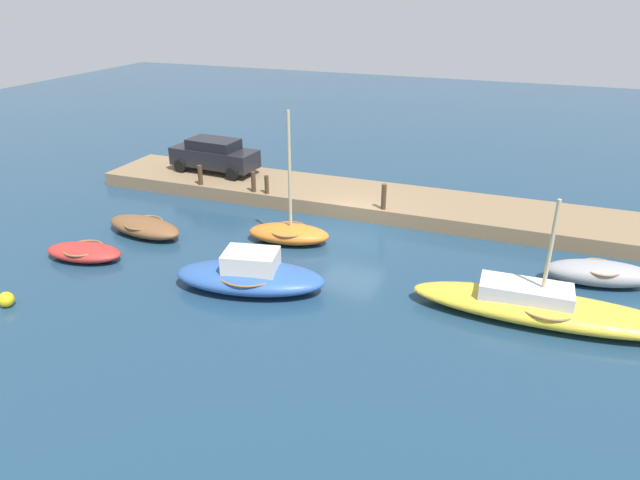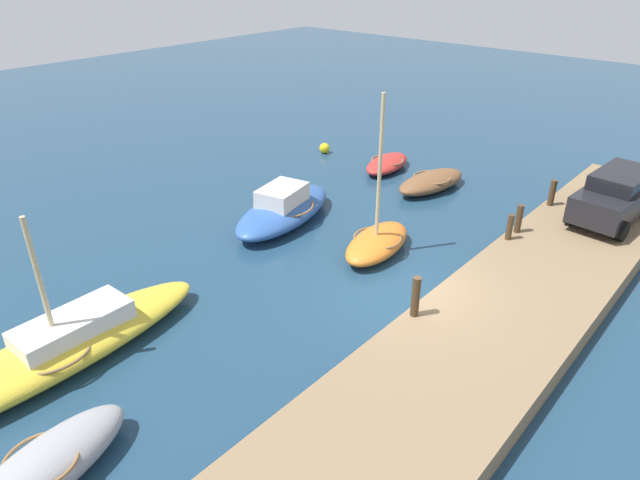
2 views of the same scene
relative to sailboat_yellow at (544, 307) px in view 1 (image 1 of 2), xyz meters
The scene contains 14 objects.
ground_plane 8.90m from the sailboat_yellow, 31.99° to the right, with size 84.00×84.00×0.00m, color navy.
dock_platform 10.47m from the sailboat_yellow, 43.98° to the right, with size 26.38×3.72×0.62m, color #846B4C.
sailboat_yellow is the anchor object (origin of this frame).
rowboat_brown 15.13m from the sailboat_yellow, ahead, with size 3.67×1.93×0.69m.
rowboat_orange 9.71m from the sailboat_yellow, 14.58° to the right, with size 3.38×1.95×5.15m.
dinghy_red 15.86m from the sailboat_yellow, ahead, with size 3.06×1.74×0.58m.
rowboat_grey 3.49m from the sailboat_yellow, 118.99° to the right, with size 3.70×1.86×0.82m.
motorboat_blue 9.18m from the sailboat_yellow, ahead, with size 5.33×3.07×1.36m.
mooring_post_west 8.64m from the sailboat_yellow, 41.11° to the right, with size 0.21×0.21×1.09m, color #47331E.
mooring_post_mid_west 13.18m from the sailboat_yellow, 25.47° to the right, with size 0.19×0.19×0.83m, color #47331E.
mooring_post_mid_east 13.78m from the sailboat_yellow, 24.29° to the right, with size 0.21×0.21×0.94m, color #47331E.
mooring_post_east 16.35m from the sailboat_yellow, 20.28° to the right, with size 0.22×0.22×0.93m, color #47331E.
parked_car 17.50m from the sailboat_yellow, 25.96° to the right, with size 4.49×2.09×1.66m.
marker_buoy 16.52m from the sailboat_yellow, 18.24° to the left, with size 0.49×0.49×0.49m, color yellow.
Camera 1 is at (-6.52, 20.69, 9.26)m, focal length 31.84 mm.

